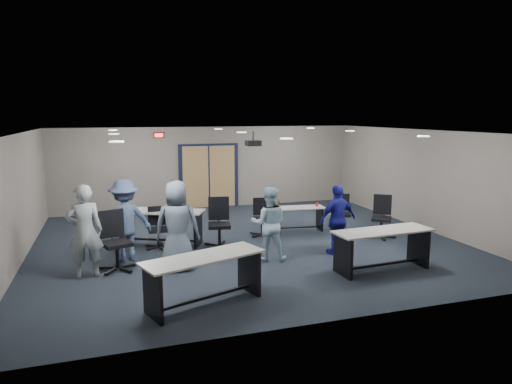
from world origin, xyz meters
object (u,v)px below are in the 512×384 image
object	(u,v)px
table_front_left	(204,272)
person_back	(125,220)
table_front_right	(382,243)
chair_back_a	(158,228)
person_plaid	(177,225)
chair_back_c	(262,217)
chair_loose_left	(116,241)
chair_back_b	(219,223)
table_back_left	(161,221)
person_lightblue	(269,224)
person_gray	(85,231)
chair_back_d	(342,213)
chair_loose_right	(382,217)
person_navy	(338,220)
table_back_right	(295,214)

from	to	relation	value
table_front_left	person_back	distance (m)	3.04
table_front_right	chair_back_a	size ratio (longest dim) A/B	2.16
table_front_left	person_plaid	size ratio (longest dim) A/B	1.18
chair_back_c	chair_loose_left	world-z (taller)	chair_loose_left
chair_loose_left	table_front_left	bearing A→B (deg)	-76.96
chair_loose_left	chair_back_b	bearing A→B (deg)	2.72
table_front_right	person_plaid	bearing A→B (deg)	158.23
chair_back_b	table_back_left	bearing A→B (deg)	162.03
person_plaid	person_lightblue	xyz separation A→B (m)	(1.96, 0.03, -0.12)
person_gray	person_plaid	size ratio (longest dim) A/B	1.00
chair_back_a	person_lightblue	distance (m)	2.74
table_front_left	person_lightblue	world-z (taller)	person_lightblue
person_gray	person_back	distance (m)	1.15
person_gray	table_front_right	bearing A→B (deg)	163.10
chair_back_a	chair_back_c	bearing A→B (deg)	6.78
person_gray	chair_back_c	bearing A→B (deg)	-159.43
person_back	chair_loose_left	bearing A→B (deg)	58.25
chair_loose_left	chair_back_d	bearing A→B (deg)	-4.40
chair_back_a	chair_back_b	distance (m)	1.45
chair_loose_right	person_gray	xyz separation A→B (m)	(-7.01, -0.73, 0.37)
table_front_left	person_back	size ratio (longest dim) A/B	1.22
person_plaid	person_gray	bearing A→B (deg)	11.71
table_back_left	table_front_right	bearing A→B (deg)	-13.74
table_front_left	person_navy	xyz separation A→B (m)	(3.41, 1.84, 0.22)
table_front_right	chair_back_c	bearing A→B (deg)	111.08
chair_back_d	person_gray	bearing A→B (deg)	-141.71
person_lightblue	chair_back_d	bearing A→B (deg)	-127.80
table_back_left	person_navy	bearing A→B (deg)	-3.05
table_back_left	chair_back_a	size ratio (longest dim) A/B	2.24
chair_loose_left	person_lightblue	xyz separation A→B (m)	(3.13, -0.31, 0.20)
table_back_right	person_navy	xyz separation A→B (m)	(0.13, -2.17, 0.34)
chair_back_d	person_lightblue	xyz separation A→B (m)	(-2.70, -1.74, 0.31)
table_back_left	person_lightblue	distance (m)	2.84
table_back_left	chair_loose_left	bearing A→B (deg)	-98.40
chair_back_c	person_plaid	size ratio (longest dim) A/B	0.53
table_back_right	chair_back_d	world-z (taller)	chair_back_d
chair_loose_left	person_gray	size ratio (longest dim) A/B	0.65
chair_back_d	person_gray	xyz separation A→B (m)	(-6.41, -1.69, 0.43)
chair_loose_right	person_navy	bearing A→B (deg)	-117.99
table_front_left	chair_back_b	size ratio (longest dim) A/B	1.83
chair_back_b	person_plaid	size ratio (longest dim) A/B	0.64
chair_back_d	person_navy	world-z (taller)	person_navy
person_lightblue	person_navy	world-z (taller)	person_lightblue
table_front_left	chair_back_d	size ratio (longest dim) A/B	2.20
chair_back_c	person_back	world-z (taller)	person_back
chair_back_d	person_lightblue	world-z (taller)	person_lightblue
table_back_right	person_plaid	xyz separation A→B (m)	(-3.43, -2.14, 0.46)
chair_loose_left	table_front_right	bearing A→B (deg)	-36.01
table_front_left	person_gray	bearing A→B (deg)	115.42
chair_back_b	person_gray	bearing A→B (deg)	-147.50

